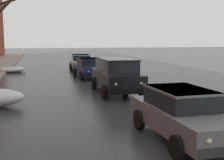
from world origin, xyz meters
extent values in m
ellipsoid|color=white|center=(-4.22, 28.01, 0.24)|extent=(2.30, 1.27, 0.47)
ellipsoid|color=white|center=(-3.96, 27.86, 0.27)|extent=(0.65, 0.54, 0.54)
ellipsoid|color=white|center=(-3.62, 28.13, 0.26)|extent=(0.61, 0.51, 0.51)
ellipsoid|color=white|center=(3.45, 10.05, 0.21)|extent=(0.49, 0.41, 0.41)
cube|color=slate|center=(1.94, 8.98, 0.60)|extent=(1.76, 4.11, 0.60)
cube|color=black|center=(1.94, 9.18, 1.16)|extent=(1.48, 2.15, 0.52)
cube|color=slate|center=(1.94, 9.18, 1.39)|extent=(1.51, 2.19, 0.06)
cube|color=#303032|center=(1.89, 10.96, 0.42)|extent=(1.62, 0.16, 0.22)
cylinder|color=black|center=(1.13, 7.70, 0.30)|extent=(0.20, 0.60, 0.60)
cylinder|color=black|center=(2.76, 10.26, 0.30)|extent=(0.20, 0.60, 0.60)
cylinder|color=black|center=(1.06, 10.22, 0.30)|extent=(0.20, 0.60, 0.60)
sphere|color=silver|center=(1.46, 6.96, 0.68)|extent=(0.14, 0.14, 0.14)
cube|color=black|center=(1.95, 16.49, 0.74)|extent=(1.85, 4.64, 0.80)
cube|color=black|center=(1.95, 16.54, 1.48)|extent=(1.59, 3.25, 0.68)
cube|color=black|center=(1.95, 16.54, 1.79)|extent=(1.62, 3.32, 0.06)
cube|color=black|center=(1.94, 14.23, 0.46)|extent=(1.78, 0.13, 0.22)
cube|color=black|center=(1.97, 18.76, 0.46)|extent=(1.78, 0.13, 0.22)
cylinder|color=black|center=(2.87, 15.05, 0.34)|extent=(0.18, 0.68, 0.68)
cylinder|color=black|center=(1.02, 15.06, 0.34)|extent=(0.18, 0.68, 0.68)
cylinder|color=black|center=(2.89, 17.92, 0.34)|extent=(0.18, 0.68, 0.68)
cylinder|color=black|center=(1.04, 17.93, 0.34)|extent=(0.18, 0.68, 0.68)
sphere|color=silver|center=(2.53, 14.19, 0.82)|extent=(0.14, 0.14, 0.14)
sphere|color=silver|center=(1.35, 14.20, 0.82)|extent=(0.14, 0.14, 0.14)
cube|color=navy|center=(1.66, 23.00, 0.60)|extent=(1.99, 4.01, 0.60)
cube|color=black|center=(1.65, 23.19, 1.16)|extent=(1.62, 2.12, 0.52)
cube|color=navy|center=(1.65, 23.19, 1.39)|extent=(1.66, 2.17, 0.06)
cube|color=black|center=(1.79, 21.10, 0.42)|extent=(1.70, 0.24, 0.22)
cube|color=black|center=(1.53, 24.89, 0.42)|extent=(1.70, 0.24, 0.22)
cylinder|color=black|center=(2.63, 21.85, 0.30)|extent=(0.22, 0.61, 0.60)
cylinder|color=black|center=(0.87, 21.73, 0.30)|extent=(0.22, 0.61, 0.60)
cylinder|color=black|center=(2.46, 24.26, 0.30)|extent=(0.22, 0.61, 0.60)
cylinder|color=black|center=(0.70, 24.14, 0.30)|extent=(0.22, 0.61, 0.60)
sphere|color=silver|center=(2.36, 21.11, 0.68)|extent=(0.14, 0.14, 0.14)
sphere|color=silver|center=(1.24, 21.04, 0.68)|extent=(0.14, 0.14, 0.14)
cube|color=#B7B7BC|center=(1.76, 28.53, 0.60)|extent=(1.98, 4.41, 0.60)
cube|color=black|center=(1.77, 28.75, 1.16)|extent=(1.62, 2.33, 0.52)
cube|color=#B7B7BC|center=(1.77, 28.75, 1.39)|extent=(1.66, 2.37, 0.06)
cube|color=#525254|center=(1.65, 26.42, 0.42)|extent=(1.72, 0.21, 0.22)
cube|color=#525254|center=(1.88, 30.64, 0.42)|extent=(1.72, 0.21, 0.22)
cylinder|color=black|center=(2.58, 27.14, 0.30)|extent=(0.21, 0.61, 0.60)
cylinder|color=black|center=(0.80, 27.24, 0.30)|extent=(0.21, 0.61, 0.60)
cylinder|color=black|center=(2.73, 29.82, 0.30)|extent=(0.21, 0.61, 0.60)
cylinder|color=black|center=(0.94, 29.92, 0.30)|extent=(0.21, 0.61, 0.60)
sphere|color=silver|center=(2.22, 26.36, 0.68)|extent=(0.14, 0.14, 0.14)
sphere|color=silver|center=(1.08, 26.42, 0.68)|extent=(0.14, 0.14, 0.14)
camera|label=1|loc=(-1.91, 1.66, 2.79)|focal=47.53mm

